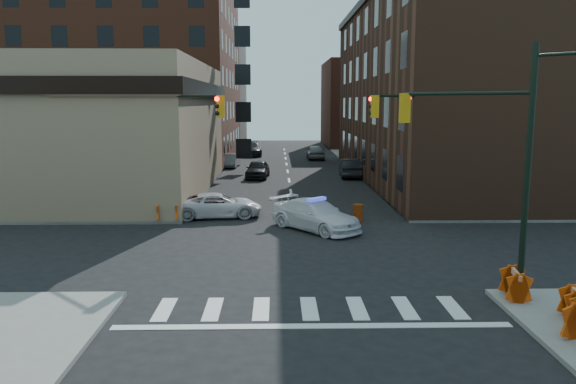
{
  "coord_description": "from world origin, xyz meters",
  "views": [
    {
      "loc": [
        -1.0,
        -23.45,
        6.38
      ],
      "look_at": [
        -0.48,
        2.42,
        2.2
      ],
      "focal_mm": 35.0,
      "sensor_mm": 36.0,
      "label": 1
    }
  ],
  "objects_px": {
    "parked_car_wnear": "(258,169)",
    "barrel_bank": "(198,205)",
    "parked_car_enear": "(350,168)",
    "barrel_road": "(358,213)",
    "pickup": "(218,205)",
    "pedestrian_a": "(159,205)",
    "barricade_nw_a": "(168,212)",
    "pedestrian_b": "(114,199)",
    "barricade_se_a": "(515,284)",
    "parked_car_wfar": "(231,161)",
    "police_car": "(315,215)"
  },
  "relations": [
    {
      "from": "police_car",
      "to": "barricade_nw_a",
      "type": "xyz_separation_m",
      "value": [
        -7.72,
        1.67,
        -0.12
      ]
    },
    {
      "from": "pedestrian_b",
      "to": "barricade_se_a",
      "type": "bearing_deg",
      "value": -41.78
    },
    {
      "from": "parked_car_enear",
      "to": "barricade_se_a",
      "type": "bearing_deg",
      "value": 95.39
    },
    {
      "from": "parked_car_wnear",
      "to": "barrel_bank",
      "type": "distance_m",
      "value": 15.76
    },
    {
      "from": "barricade_nw_a",
      "to": "pedestrian_b",
      "type": "bearing_deg",
      "value": 143.04
    },
    {
      "from": "barricade_se_a",
      "to": "barrel_road",
      "type": "bearing_deg",
      "value": 24.03
    },
    {
      "from": "pickup",
      "to": "barricade_se_a",
      "type": "xyz_separation_m",
      "value": [
        10.87,
        -13.71,
        -0.07
      ]
    },
    {
      "from": "pedestrian_a",
      "to": "barricade_se_a",
      "type": "bearing_deg",
      "value": -9.18
    },
    {
      "from": "police_car",
      "to": "pedestrian_b",
      "type": "height_order",
      "value": "pedestrian_b"
    },
    {
      "from": "barrel_bank",
      "to": "barrel_road",
      "type": "bearing_deg",
      "value": -13.34
    },
    {
      "from": "pedestrian_b",
      "to": "barricade_se_a",
      "type": "xyz_separation_m",
      "value": [
        16.8,
        -14.25,
        -0.35
      ]
    },
    {
      "from": "parked_car_wnear",
      "to": "parked_car_enear",
      "type": "distance_m",
      "value": 7.88
    },
    {
      "from": "parked_car_wfar",
      "to": "parked_car_wnear",
      "type": "bearing_deg",
      "value": -65.87
    },
    {
      "from": "police_car",
      "to": "pedestrian_a",
      "type": "height_order",
      "value": "pedestrian_a"
    },
    {
      "from": "pedestrian_a",
      "to": "parked_car_wfar",
      "type": "bearing_deg",
      "value": 118.71
    },
    {
      "from": "pickup",
      "to": "barrel_road",
      "type": "distance_m",
      "value": 7.73
    },
    {
      "from": "pedestrian_a",
      "to": "barrel_bank",
      "type": "distance_m",
      "value": 2.76
    },
    {
      "from": "parked_car_wnear",
      "to": "barricade_se_a",
      "type": "distance_m",
      "value": 31.37
    },
    {
      "from": "police_car",
      "to": "parked_car_enear",
      "type": "xyz_separation_m",
      "value": [
        4.33,
        19.84,
        0.04
      ]
    },
    {
      "from": "police_car",
      "to": "barricade_nw_a",
      "type": "distance_m",
      "value": 7.9
    },
    {
      "from": "pedestrian_a",
      "to": "barrel_road",
      "type": "height_order",
      "value": "pedestrian_a"
    },
    {
      "from": "police_car",
      "to": "pedestrian_a",
      "type": "bearing_deg",
      "value": 126.29
    },
    {
      "from": "parked_car_enear",
      "to": "pedestrian_a",
      "type": "distance_m",
      "value": 21.85
    },
    {
      "from": "parked_car_wnear",
      "to": "barricade_nw_a",
      "type": "distance_m",
      "value": 18.33
    },
    {
      "from": "pickup",
      "to": "parked_car_wnear",
      "type": "distance_m",
      "value": 16.36
    },
    {
      "from": "barrel_bank",
      "to": "barricade_nw_a",
      "type": "relative_size",
      "value": 0.89
    },
    {
      "from": "police_car",
      "to": "parked_car_wfar",
      "type": "distance_m",
      "value": 28.23
    },
    {
      "from": "pedestrian_a",
      "to": "pedestrian_b",
      "type": "distance_m",
      "value": 3.48
    },
    {
      "from": "parked_car_enear",
      "to": "barricade_nw_a",
      "type": "bearing_deg",
      "value": 59.3
    },
    {
      "from": "pedestrian_b",
      "to": "barricade_nw_a",
      "type": "bearing_deg",
      "value": -33.27
    },
    {
      "from": "barrel_road",
      "to": "barricade_se_a",
      "type": "bearing_deg",
      "value": -75.28
    },
    {
      "from": "parked_car_wfar",
      "to": "barricade_nw_a",
      "type": "height_order",
      "value": "parked_car_wfar"
    },
    {
      "from": "pedestrian_b",
      "to": "barrel_bank",
      "type": "xyz_separation_m",
      "value": [
        4.69,
        0.24,
        -0.39
      ]
    },
    {
      "from": "parked_car_enear",
      "to": "barricade_nw_a",
      "type": "relative_size",
      "value": 3.71
    },
    {
      "from": "parked_car_enear",
      "to": "pedestrian_b",
      "type": "distance_m",
      "value": 22.28
    },
    {
      "from": "pickup",
      "to": "pedestrian_b",
      "type": "relative_size",
      "value": 3.01
    },
    {
      "from": "parked_car_wfar",
      "to": "pedestrian_a",
      "type": "bearing_deg",
      "value": -89.67
    },
    {
      "from": "barricade_se_a",
      "to": "barricade_nw_a",
      "type": "distance_m",
      "value": 18.08
    },
    {
      "from": "parked_car_wnear",
      "to": "barricade_nw_a",
      "type": "relative_size",
      "value": 3.45
    },
    {
      "from": "parked_car_enear",
      "to": "barrel_road",
      "type": "bearing_deg",
      "value": 86.76
    },
    {
      "from": "barrel_road",
      "to": "barrel_bank",
      "type": "relative_size",
      "value": 0.83
    },
    {
      "from": "parked_car_wnear",
      "to": "parked_car_wfar",
      "type": "bearing_deg",
      "value": 114.32
    },
    {
      "from": "pedestrian_b",
      "to": "barrel_bank",
      "type": "height_order",
      "value": "pedestrian_b"
    },
    {
      "from": "parked_car_wnear",
      "to": "parked_car_enear",
      "type": "height_order",
      "value": "parked_car_enear"
    },
    {
      "from": "parked_car_wfar",
      "to": "barricade_se_a",
      "type": "height_order",
      "value": "parked_car_wfar"
    },
    {
      "from": "parked_car_enear",
      "to": "pedestrian_a",
      "type": "height_order",
      "value": "pedestrian_a"
    },
    {
      "from": "pedestrian_b",
      "to": "barricade_nw_a",
      "type": "xyz_separation_m",
      "value": [
        3.4,
        -2.11,
        -0.33
      ]
    },
    {
      "from": "pedestrian_b",
      "to": "police_car",
      "type": "bearing_deg",
      "value": -20.25
    },
    {
      "from": "parked_car_wnear",
      "to": "barricade_se_a",
      "type": "bearing_deg",
      "value": -68.47
    },
    {
      "from": "parked_car_enear",
      "to": "pedestrian_a",
      "type": "xyz_separation_m",
      "value": [
        -12.51,
        -17.92,
        0.18
      ]
    }
  ]
}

